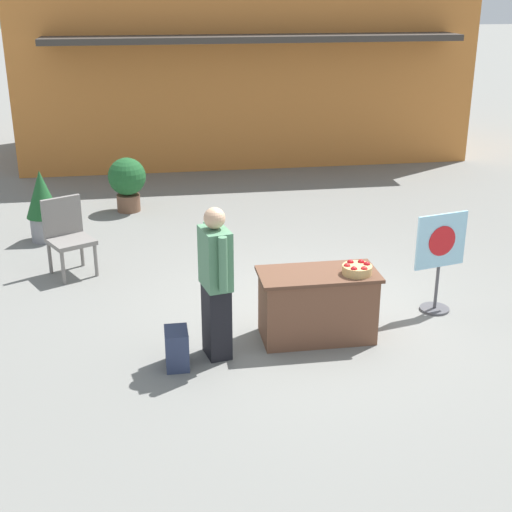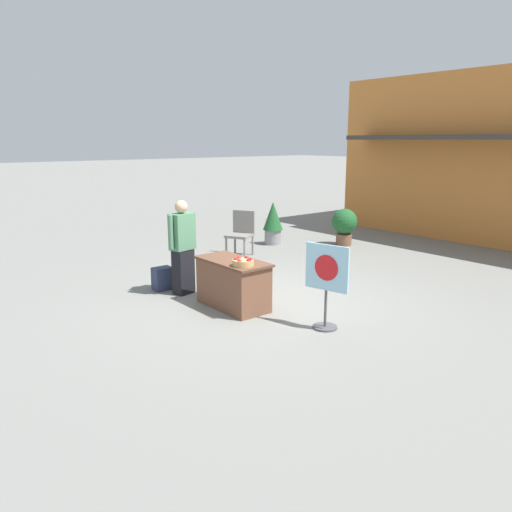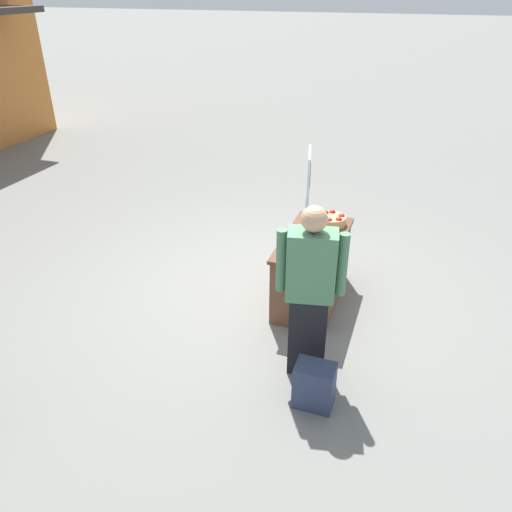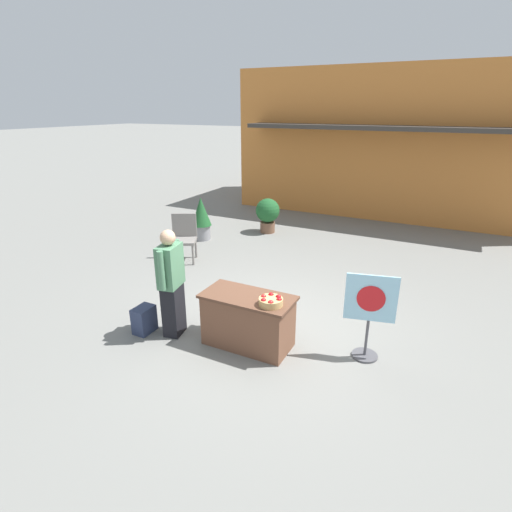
{
  "view_description": "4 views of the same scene",
  "coord_description": "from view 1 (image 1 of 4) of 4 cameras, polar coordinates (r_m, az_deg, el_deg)",
  "views": [
    {
      "loc": [
        -1.83,
        -7.65,
        3.79
      ],
      "look_at": [
        -0.6,
        0.12,
        0.76
      ],
      "focal_mm": 50.0,
      "sensor_mm": 36.0,
      "label": 1
    },
    {
      "loc": [
        6.28,
        -5.24,
        2.68
      ],
      "look_at": [
        -0.06,
        -0.06,
        0.77
      ],
      "focal_mm": 35.0,
      "sensor_mm": 36.0,
      "label": 2
    },
    {
      "loc": [
        -4.81,
        -1.59,
        3.26
      ],
      "look_at": [
        -0.15,
        0.04,
        0.53
      ],
      "focal_mm": 35.0,
      "sensor_mm": 36.0,
      "label": 3
    },
    {
      "loc": [
        2.4,
        -5.07,
        3.31
      ],
      "look_at": [
        -0.3,
        0.24,
        1.07
      ],
      "focal_mm": 28.0,
      "sensor_mm": 36.0,
      "label": 4
    }
  ],
  "objects": [
    {
      "name": "ground_plane",
      "position": [
        8.73,
        4.0,
        -4.71
      ],
      "size": [
        120.0,
        120.0,
        0.0
      ],
      "primitive_type": "plane",
      "color": "slate"
    },
    {
      "name": "storefront_building",
      "position": [
        17.13,
        -1.36,
        15.81
      ],
      "size": [
        9.76,
        4.93,
        4.44
      ],
      "color": "#C67533",
      "rests_on": "ground_plane"
    },
    {
      "name": "display_table",
      "position": [
        8.05,
        4.93,
        -3.93
      ],
      "size": [
        1.33,
        0.65,
        0.8
      ],
      "color": "brown",
      "rests_on": "ground_plane"
    },
    {
      "name": "apple_basket",
      "position": [
        7.88,
        8.09,
        -1.03
      ],
      "size": [
        0.33,
        0.33,
        0.13
      ],
      "color": "tan",
      "rests_on": "display_table"
    },
    {
      "name": "person_visitor",
      "position": [
        7.47,
        -3.23,
        -2.13
      ],
      "size": [
        0.34,
        0.6,
        1.67
      ],
      "rotation": [
        0.0,
        0.0,
        0.2
      ],
      "color": "black",
      "rests_on": "ground_plane"
    },
    {
      "name": "backpack",
      "position": [
        7.56,
        -6.35,
        -7.36
      ],
      "size": [
        0.24,
        0.34,
        0.42
      ],
      "color": "#2D3856",
      "rests_on": "ground_plane"
    },
    {
      "name": "poster_board",
      "position": [
        8.84,
        14.48,
        -0.07
      ],
      "size": [
        0.67,
        0.36,
        1.25
      ],
      "rotation": [
        0.0,
        0.0,
        -1.34
      ],
      "color": "#4C4C51",
      "rests_on": "ground_plane"
    },
    {
      "name": "patio_chair",
      "position": [
        10.09,
        -14.87,
        1.85
      ],
      "size": [
        0.74,
        0.74,
        1.05
      ],
      "rotation": [
        0.0,
        0.0,
        5.19
      ],
      "color": "gray",
      "rests_on": "ground_plane"
    },
    {
      "name": "potted_plant_near_right",
      "position": [
        12.7,
        -10.27,
        5.97
      ],
      "size": [
        0.66,
        0.66,
        0.95
      ],
      "color": "brown",
      "rests_on": "ground_plane"
    },
    {
      "name": "potted_plant_near_left",
      "position": [
        11.5,
        -16.72,
        4.06
      ],
      "size": [
        0.52,
        0.52,
        1.12
      ],
      "color": "gray",
      "rests_on": "ground_plane"
    }
  ]
}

